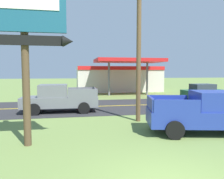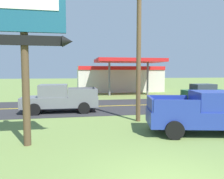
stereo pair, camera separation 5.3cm
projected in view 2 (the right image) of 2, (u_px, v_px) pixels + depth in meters
The scene contains 8 objects.
road_asphalt at pixel (101, 106), 18.09m from camera, with size 140.00×8.00×0.02m, color #2B2B2D.
road_centre_line at pixel (101, 106), 18.09m from camera, with size 126.00×0.20×0.01m, color gold.
motel_sign at pixel (25, 19), 8.04m from camera, with size 3.34×0.54×6.94m.
utility_pole at pixel (139, 29), 12.30m from camera, with size 1.93×0.26×9.87m.
gas_station at pixel (119, 78), 32.25m from camera, with size 12.00×11.50×4.40m.
pickup_blue_parked_on_lawn at pixel (206, 113), 10.13m from camera, with size 5.50×3.06×1.96m.
pickup_grey_on_road at pixel (59, 99), 15.47m from camera, with size 5.20×2.24×1.96m.
car_green_mid_lane at pixel (204, 92), 21.89m from camera, with size 4.20×2.00×1.64m.
Camera 2 is at (-2.34, -4.79, 2.86)m, focal length 35.21 mm.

